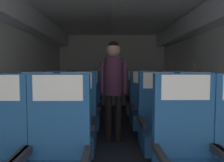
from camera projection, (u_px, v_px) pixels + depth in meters
name	position (u px, v px, depth m)	size (l,w,h in m)	color
ground	(116.00, 144.00, 3.15)	(3.59, 6.84, 0.02)	#2D3342
fuselage_shell	(115.00, 42.00, 3.32)	(3.47, 6.49, 2.29)	silver
seat_a_right_window	(189.00, 162.00, 1.51)	(0.51, 0.51, 1.15)	#38383D
seat_b_left_window	(36.00, 127.00, 2.40)	(0.51, 0.51, 1.15)	#38383D
seat_b_left_aisle	(76.00, 127.00, 2.39)	(0.51, 0.51, 1.15)	#38383D
seat_b_right_aisle	(198.00, 126.00, 2.42)	(0.51, 0.51, 1.15)	#38383D
seat_b_right_window	(160.00, 126.00, 2.42)	(0.51, 0.51, 1.15)	#38383D
seat_c_left_window	(56.00, 111.00, 3.32)	(0.51, 0.51, 1.15)	#38383D
seat_c_left_aisle	(86.00, 110.00, 3.34)	(0.51, 0.51, 1.15)	#38383D
seat_c_right_aisle	(174.00, 110.00, 3.36)	(0.51, 0.51, 1.15)	#38383D
seat_c_right_window	(145.00, 110.00, 3.33)	(0.51, 0.51, 1.15)	#38383D
seat_d_left_window	(68.00, 101.00, 4.24)	(0.51, 0.51, 1.15)	#38383D
seat_d_left_aisle	(90.00, 101.00, 4.24)	(0.51, 0.51, 1.15)	#38383D
seat_d_right_aisle	(160.00, 101.00, 4.28)	(0.51, 0.51, 1.15)	#38383D
seat_d_right_window	(137.00, 101.00, 4.28)	(0.51, 0.51, 1.15)	#38383D
flight_attendant	(113.00, 80.00, 3.18)	(0.43, 0.28, 1.62)	black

